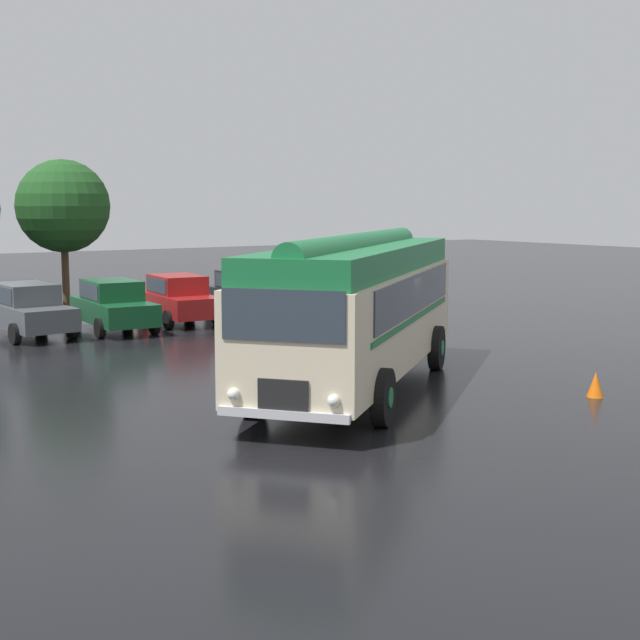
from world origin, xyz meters
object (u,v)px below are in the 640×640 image
car_mid_right (178,299)px  car_far_right (247,294)px  car_mid_left (113,305)px  vintage_bus (357,305)px  traffic_cone (595,384)px  car_near_left (27,310)px

car_mid_right → car_far_right: same height
car_mid_left → car_far_right: same height
vintage_bus → traffic_cone: 5.41m
car_mid_right → traffic_cone: size_ratio=7.83×
car_near_left → car_mid_left: (2.66, -0.35, 0.00)m
car_mid_left → car_mid_right: size_ratio=0.99×
vintage_bus → traffic_cone: (3.78, -3.51, -1.62)m
car_mid_right → car_mid_left: bearing=-165.4°
car_mid_right → traffic_cone: bearing=-81.6°
car_mid_right → car_far_right: bearing=4.9°
car_mid_left → car_near_left: bearing=172.5°
car_near_left → car_mid_left: bearing=-7.5°
car_far_right → traffic_cone: bearing=-91.7°
vintage_bus → car_mid_left: 11.90m
vintage_bus → car_mid_right: vintage_bus is taller
vintage_bus → traffic_cone: bearing=-42.8°
vintage_bus → car_far_right: size_ratio=2.18×
car_near_left → vintage_bus: bearing=-72.3°
traffic_cone → car_far_right: bearing=88.3°
car_near_left → car_far_right: 8.15m
traffic_cone → vintage_bus: bearing=137.2°
car_mid_left → traffic_cone: 16.10m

